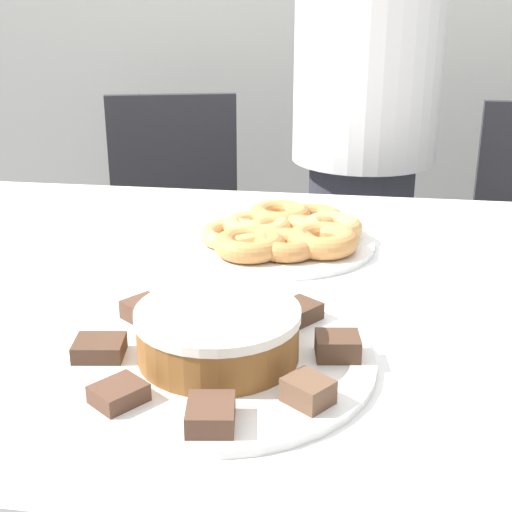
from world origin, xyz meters
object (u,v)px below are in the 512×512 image
person_standing (364,138)px  frosted_cake (218,333)px  plate_donuts (282,243)px  plate_cake (219,360)px  office_chair_left (177,256)px

person_standing → frosted_cake: size_ratio=8.05×
frosted_cake → person_standing: bearing=81.5°
plate_donuts → plate_cake: bearing=-93.8°
office_chair_left → plate_cake: (0.38, -1.23, 0.35)m
plate_donuts → frosted_cake: (-0.03, -0.43, 0.04)m
frosted_cake → office_chair_left: bearing=107.2°
office_chair_left → plate_donuts: office_chair_left is taller
office_chair_left → frosted_cake: size_ratio=4.52×
plate_donuts → frosted_cake: size_ratio=1.64×
office_chair_left → plate_donuts: (0.41, -0.81, 0.35)m
person_standing → plate_donuts: person_standing is taller
office_chair_left → plate_cake: size_ratio=2.35×
person_standing → plate_donuts: size_ratio=4.90×
plate_cake → frosted_cake: size_ratio=1.92×
office_chair_left → plate_donuts: 0.97m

